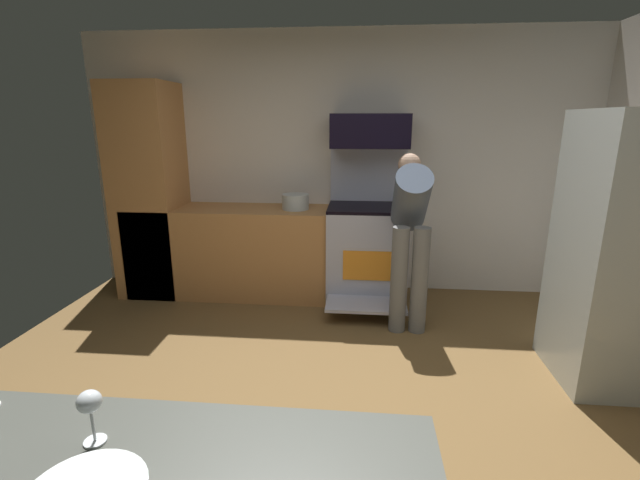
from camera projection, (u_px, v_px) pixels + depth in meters
name	position (u px, v px, depth m)	size (l,w,h in m)	color
ground_plane	(319.00, 424.00, 2.64)	(5.20, 4.80, 0.02)	brown
wall_back	(341.00, 165.00, 4.55)	(5.20, 0.12, 2.60)	beige
lower_cabinet_run	(250.00, 252.00, 4.50)	(2.40, 0.60, 0.90)	#B77B45
cabinet_column	(150.00, 192.00, 4.44)	(0.60, 0.60, 2.10)	#B77B45
oven_range	(367.00, 250.00, 4.37)	(0.76, 1.00, 1.49)	#B1B3C8
microwave	(370.00, 131.00, 4.16)	(0.74, 0.38, 0.31)	black
refrigerator	(638.00, 253.00, 2.88)	(0.86, 0.75, 1.82)	#B5BFBC
person_cook	(410.00, 226.00, 3.71)	(0.31, 0.65, 1.47)	slate
wine_glass_far	(90.00, 405.00, 1.17)	(0.06, 0.06, 0.16)	silver
stock_pot	(295.00, 202.00, 4.32)	(0.26, 0.26, 0.15)	#B5BEBF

